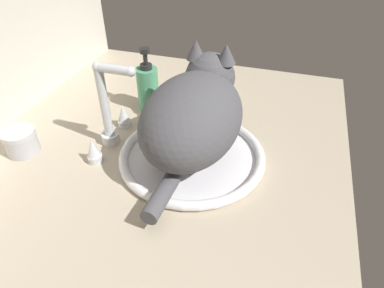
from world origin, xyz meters
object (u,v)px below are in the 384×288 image
sink_basin (192,155)px  faucet (109,115)px  metal_jar (21,141)px  soap_pump_bottle (148,87)px  cat (195,112)px

sink_basin → faucet: (-0.00, 19.19, 6.80)cm
metal_jar → soap_pump_bottle: 32.69cm
cat → soap_pump_bottle: bearing=49.5°
cat → faucet: bearing=96.1°
faucet → soap_pump_bottle: (16.95, -1.86, -1.54)cm
metal_jar → sink_basin: bearing=-76.4°
metal_jar → soap_pump_bottle: (25.92, -19.64, 3.36)cm
sink_basin → soap_pump_bottle: soap_pump_bottle is taller
cat → metal_jar: cat is taller
faucet → soap_pump_bottle: 17.12cm
faucet → soap_pump_bottle: faucet is taller
metal_jar → cat: bearing=-73.4°
sink_basin → metal_jar: metal_jar is taller
faucet → metal_jar: 20.50cm
sink_basin → faucet: 20.36cm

